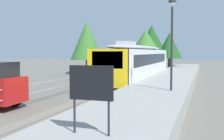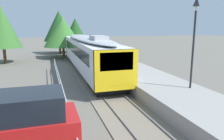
# 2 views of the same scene
# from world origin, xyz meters

# --- Properties ---
(ground_plane) EXTENTS (160.00, 160.00, 0.00)m
(ground_plane) POSITION_xyz_m (-3.00, 22.00, 0.00)
(ground_plane) COLOR #6B665B
(track_rails) EXTENTS (3.20, 60.00, 0.14)m
(track_rails) POSITION_xyz_m (0.00, 22.00, 0.03)
(track_rails) COLOR slate
(track_rails) RESTS_ON ground
(commuter_train) EXTENTS (2.82, 18.55, 3.74)m
(commuter_train) POSITION_xyz_m (0.00, 28.20, 2.14)
(commuter_train) COLOR silver
(commuter_train) RESTS_ON track_rails
(station_platform) EXTENTS (3.90, 60.00, 0.90)m
(station_platform) POSITION_xyz_m (3.25, 22.00, 0.45)
(station_platform) COLOR #999691
(station_platform) RESTS_ON ground
(platform_lamp_mid_platform) EXTENTS (0.34, 0.34, 5.35)m
(platform_lamp_mid_platform) POSITION_xyz_m (4.29, 17.60, 4.62)
(platform_lamp_mid_platform) COLOR #232328
(platform_lamp_mid_platform) RESTS_ON station_platform
(platform_notice_board) EXTENTS (1.20, 0.08, 1.80)m
(platform_notice_board) POSITION_xyz_m (3.25, 8.60, 2.19)
(platform_notice_board) COLOR #232328
(platform_notice_board) RESTS_ON station_platform
(tree_behind_carpark) EXTENTS (3.89, 3.89, 5.97)m
(tree_behind_carpark) POSITION_xyz_m (0.94, 44.61, 4.01)
(tree_behind_carpark) COLOR brown
(tree_behind_carpark) RESTS_ON ground
(tree_behind_station_far) EXTENTS (5.16, 5.16, 7.12)m
(tree_behind_station_far) POSITION_xyz_m (-1.76, 44.48, 4.63)
(tree_behind_station_far) COLOR brown
(tree_behind_station_far) RESTS_ON ground
(tree_distant_left) EXTENTS (4.45, 4.45, 7.16)m
(tree_distant_left) POSITION_xyz_m (-9.11, 36.62, 4.56)
(tree_distant_left) COLOR brown
(tree_distant_left) RESTS_ON ground
(tree_distant_centre) EXTENTS (5.57, 5.57, 6.04)m
(tree_distant_centre) POSITION_xyz_m (-1.59, 39.17, 3.85)
(tree_distant_centre) COLOR brown
(tree_distant_centre) RESTS_ON ground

